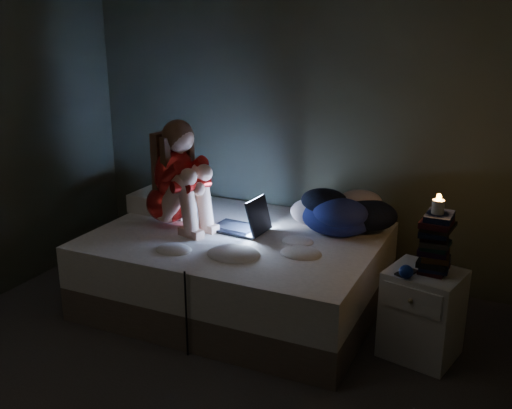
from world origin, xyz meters
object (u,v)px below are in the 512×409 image
Objects in this scene: candle at (438,207)px; bed at (237,269)px; nightstand at (422,314)px; laptop at (238,212)px; woman at (168,172)px; phone at (409,275)px.

bed is at bearing 175.23° from candle.
bed is at bearing -173.43° from nightstand.
laptop reaches higher than nightstand.
woman is at bearing 177.20° from candle.
candle reaches higher than nightstand.
woman is 5.58× the size of phone.
woman is 9.77× the size of candle.
laptop is 2.72× the size of phone.
candle reaches higher than bed.
bed is at bearing -179.89° from phone.
woman reaches higher than phone.
laptop is 1.40m from candle.
laptop is (0.51, 0.09, -0.26)m from woman.
bed is 1.50m from candle.
laptop is at bearing -176.38° from nightstand.
laptop is at bearing 109.06° from bed.
nightstand is (1.33, -0.21, -0.39)m from laptop.
candle is (1.36, -0.18, 0.28)m from laptop.
woman is at bearing -175.99° from phone.
phone is at bearing -9.81° from laptop.
nightstand is (1.31, -0.14, 0.01)m from bed.
bed is 24.06× the size of candle.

